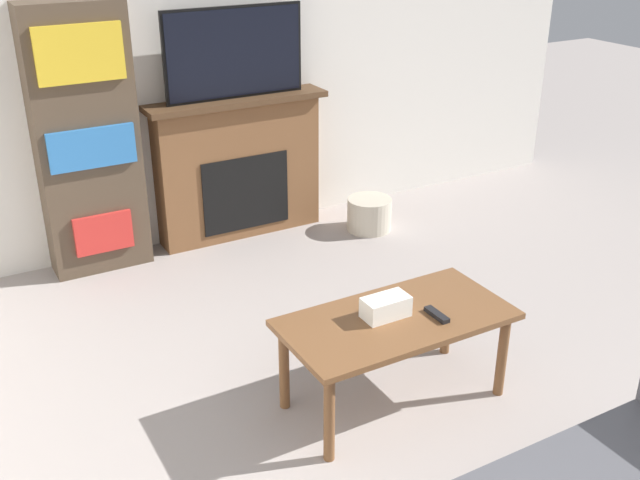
{
  "coord_description": "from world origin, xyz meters",
  "views": [
    {
      "loc": [
        -1.57,
        -0.26,
        2.26
      ],
      "look_at": [
        0.13,
        2.77,
        0.66
      ],
      "focal_mm": 42.0,
      "sensor_mm": 36.0,
      "label": 1
    }
  ],
  "objects_px": {
    "bookshelf": "(87,141)",
    "fireplace": "(239,167)",
    "storage_basket": "(369,214)",
    "tv": "(234,53)",
    "coffee_table": "(396,328)"
  },
  "relations": [
    {
      "from": "bookshelf",
      "to": "fireplace",
      "type": "bearing_deg",
      "value": 1.29
    },
    {
      "from": "storage_basket",
      "to": "tv",
      "type": "bearing_deg",
      "value": 155.44
    },
    {
      "from": "fireplace",
      "to": "bookshelf",
      "type": "relative_size",
      "value": 0.75
    },
    {
      "from": "bookshelf",
      "to": "storage_basket",
      "type": "relative_size",
      "value": 5.24
    },
    {
      "from": "tv",
      "to": "bookshelf",
      "type": "distance_m",
      "value": 1.12
    },
    {
      "from": "coffee_table",
      "to": "bookshelf",
      "type": "height_order",
      "value": "bookshelf"
    },
    {
      "from": "fireplace",
      "to": "coffee_table",
      "type": "bearing_deg",
      "value": -94.43
    },
    {
      "from": "coffee_table",
      "to": "tv",
      "type": "bearing_deg",
      "value": 85.53
    },
    {
      "from": "fireplace",
      "to": "tv",
      "type": "xyz_separation_m",
      "value": [
        0.0,
        -0.02,
        0.8
      ]
    },
    {
      "from": "fireplace",
      "to": "storage_basket",
      "type": "distance_m",
      "value": 1.02
    },
    {
      "from": "tv",
      "to": "coffee_table",
      "type": "xyz_separation_m",
      "value": [
        -0.17,
        -2.19,
        -0.9
      ]
    },
    {
      "from": "tv",
      "to": "coffee_table",
      "type": "bearing_deg",
      "value": -94.47
    },
    {
      "from": "bookshelf",
      "to": "storage_basket",
      "type": "height_order",
      "value": "bookshelf"
    },
    {
      "from": "fireplace",
      "to": "tv",
      "type": "bearing_deg",
      "value": -90.0
    },
    {
      "from": "coffee_table",
      "to": "bookshelf",
      "type": "relative_size",
      "value": 0.64
    }
  ]
}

